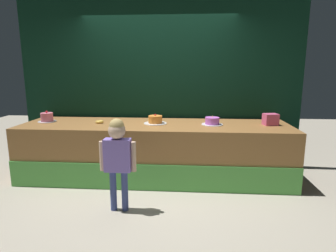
# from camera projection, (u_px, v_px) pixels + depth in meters

# --- Properties ---
(ground_plane) EXTENTS (12.00, 12.00, 0.00)m
(ground_plane) POSITION_uv_depth(u_px,v_px,m) (151.00, 190.00, 3.89)
(ground_plane) COLOR #BCB29E
(stage_platform) EXTENTS (4.01, 1.06, 0.84)m
(stage_platform) POSITION_uv_depth(u_px,v_px,m) (155.00, 151.00, 4.31)
(stage_platform) COLOR #9E6B38
(stage_platform) RESTS_ON ground_plane
(curtain_backdrop) EXTENTS (4.67, 0.08, 2.83)m
(curtain_backdrop) POSITION_uv_depth(u_px,v_px,m) (159.00, 83.00, 4.73)
(curtain_backdrop) COLOR black
(curtain_backdrop) RESTS_ON ground_plane
(child_figure) EXTENTS (0.43, 0.20, 1.11)m
(child_figure) POSITION_uv_depth(u_px,v_px,m) (118.00, 152.00, 3.21)
(child_figure) COLOR #3F4C8C
(child_figure) RESTS_ON ground_plane
(pink_box) EXTENTS (0.22, 0.19, 0.17)m
(pink_box) POSITION_uv_depth(u_px,v_px,m) (271.00, 119.00, 4.13)
(pink_box) COLOR #E15987
(pink_box) RESTS_ON stage_platform
(donut) EXTENTS (0.12, 0.12, 0.04)m
(donut) POSITION_uv_depth(u_px,v_px,m) (100.00, 122.00, 4.29)
(donut) COLOR #F2BF4C
(donut) RESTS_ON stage_platform
(cake_left) EXTENTS (0.28, 0.28, 0.18)m
(cake_left) POSITION_uv_depth(u_px,v_px,m) (47.00, 118.00, 4.39)
(cake_left) COLOR silver
(cake_left) RESTS_ON stage_platform
(cake_center) EXTENTS (0.35, 0.35, 0.15)m
(cake_center) POSITION_uv_depth(u_px,v_px,m) (155.00, 120.00, 4.25)
(cake_center) COLOR white
(cake_center) RESTS_ON stage_platform
(cake_right) EXTENTS (0.32, 0.32, 0.15)m
(cake_right) POSITION_uv_depth(u_px,v_px,m) (212.00, 121.00, 4.16)
(cake_right) COLOR white
(cake_right) RESTS_ON stage_platform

